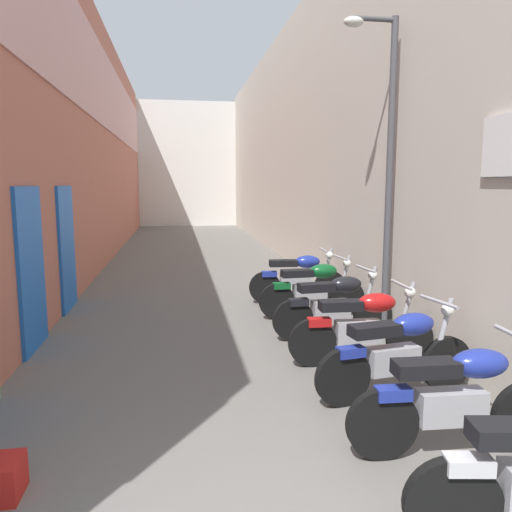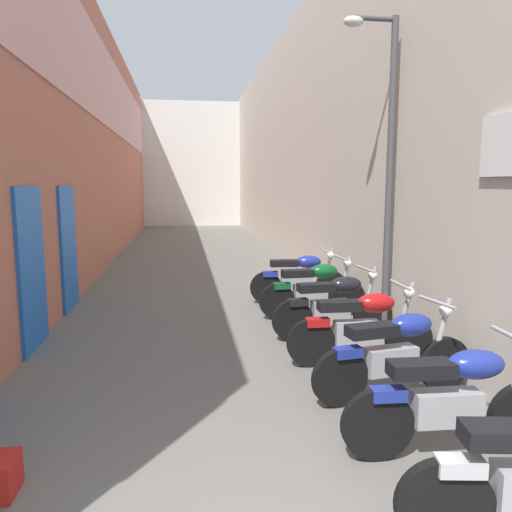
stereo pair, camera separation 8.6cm
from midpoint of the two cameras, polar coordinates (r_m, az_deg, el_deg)
name	(u,v)px [view 1 (the left image)]	position (r m, az deg, el deg)	size (l,w,h in m)	color
ground_plane	(203,275)	(12.35, -6.33, -2.17)	(41.62, 41.62, 0.00)	#66635E
building_left	(94,139)	(14.29, -18.39, 12.72)	(0.45, 25.62, 6.82)	#B76651
building_right	(295,144)	(14.57, 4.31, 12.79)	(0.45, 25.62, 6.76)	beige
building_far_end	(187,165)	(27.97, -8.05, 10.36)	(8.15, 2.00, 6.58)	silver
motorcycle_second	(458,397)	(4.50, 21.75, -14.87)	(1.85, 0.58, 1.04)	black
motorcycle_third	(398,352)	(5.42, 15.62, -10.59)	(1.84, 0.58, 1.04)	black
motorcycle_fourth	(363,325)	(6.30, 11.83, -7.81)	(1.85, 0.58, 1.04)	black
motorcycle_fifth	(335,304)	(7.31, 8.72, -5.47)	(1.85, 0.58, 1.04)	black
motorcycle_sixth	(313,288)	(8.38, 6.34, -3.66)	(1.85, 0.58, 1.04)	black
motorcycle_seventh	(298,276)	(9.38, 4.64, -2.37)	(1.85, 0.58, 1.04)	black
street_lamp	(384,154)	(7.41, 14.23, 11.31)	(0.79, 0.18, 4.51)	#47474C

